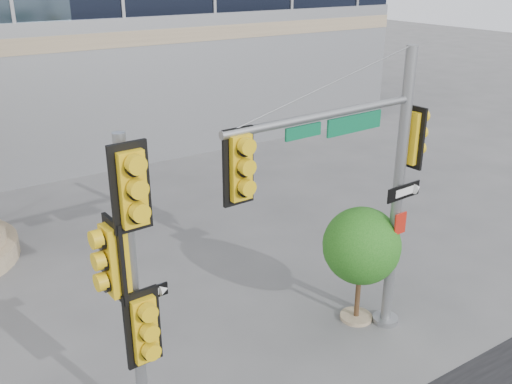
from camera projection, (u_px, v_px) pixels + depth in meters
ground at (298, 361)px, 12.22m from camera, size 120.00×120.00×0.00m
main_signal_pole at (362, 174)px, 11.45m from camera, size 5.01×0.71×6.45m
secondary_signal_pole at (131, 276)px, 9.08m from camera, size 0.98×0.73×5.63m
street_tree at (362, 248)px, 13.04m from camera, size 1.83×1.79×2.85m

